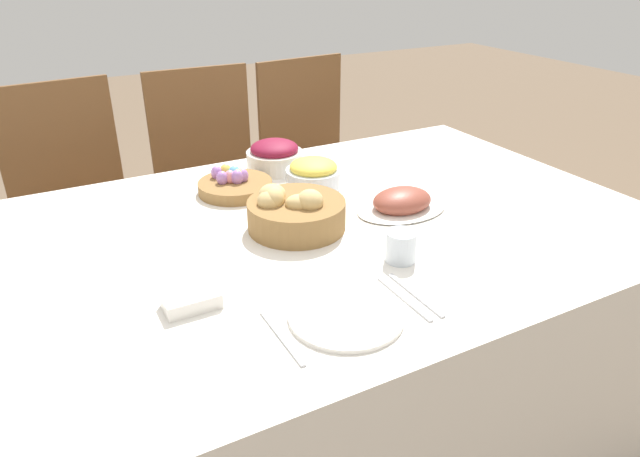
{
  "coord_description": "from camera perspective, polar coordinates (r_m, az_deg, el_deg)",
  "views": [
    {
      "loc": [
        -0.61,
        -1.21,
        1.4
      ],
      "look_at": [
        -0.01,
        -0.09,
        0.76
      ],
      "focal_mm": 32.0,
      "sensor_mm": 36.0,
      "label": 1
    }
  ],
  "objects": [
    {
      "name": "butter_dish",
      "position": [
        1.21,
        -12.76,
        -7.05
      ],
      "size": [
        0.11,
        0.07,
        0.03
      ],
      "color": "silver",
      "rests_on": "dining_table"
    },
    {
      "name": "ground_plane",
      "position": [
        1.95,
        -1.04,
        -19.41
      ],
      "size": [
        12.0,
        12.0,
        0.0
      ],
      "primitive_type": "plane",
      "color": "brown"
    },
    {
      "name": "bread_basket",
      "position": [
        1.49,
        -2.58,
        1.67
      ],
      "size": [
        0.26,
        0.26,
        0.12
      ],
      "color": "olive",
      "rests_on": "dining_table"
    },
    {
      "name": "egg_basket",
      "position": [
        1.75,
        -8.55,
        4.38
      ],
      "size": [
        0.22,
        0.22,
        0.08
      ],
      "color": "olive",
      "rests_on": "dining_table"
    },
    {
      "name": "beet_salad_bowl",
      "position": [
        1.91,
        -4.56,
        7.26
      ],
      "size": [
        0.19,
        0.19,
        0.1
      ],
      "color": "silver",
      "rests_on": "dining_table"
    },
    {
      "name": "chair_far_center",
      "position": [
        2.39,
        -10.6,
        4.42
      ],
      "size": [
        0.43,
        0.43,
        0.97
      ],
      "rotation": [
        0.0,
        0.0,
        -0.02
      ],
      "color": "brown",
      "rests_on": "ground"
    },
    {
      "name": "drinking_cup",
      "position": [
        1.36,
        8.09,
        -1.78
      ],
      "size": [
        0.07,
        0.07,
        0.07
      ],
      "color": "silver",
      "rests_on": "dining_table"
    },
    {
      "name": "knife",
      "position": [
        1.23,
        8.38,
        -6.92
      ],
      "size": [
        0.01,
        0.19,
        0.0
      ],
      "rotation": [
        0.0,
        0.0,
        0.0
      ],
      "color": "silver",
      "rests_on": "dining_table"
    },
    {
      "name": "dinner_plate",
      "position": [
        1.16,
        2.61,
        -8.71
      ],
      "size": [
        0.23,
        0.23,
        0.01
      ],
      "color": "silver",
      "rests_on": "dining_table"
    },
    {
      "name": "fork",
      "position": [
        1.11,
        -3.86,
        -10.81
      ],
      "size": [
        0.01,
        0.19,
        0.0
      ],
      "rotation": [
        0.0,
        0.0,
        0.0
      ],
      "color": "silver",
      "rests_on": "dining_table"
    },
    {
      "name": "ham_platter",
      "position": [
        1.62,
        8.19,
        2.58
      ],
      "size": [
        0.27,
        0.19,
        0.07
      ],
      "color": "silver",
      "rests_on": "dining_table"
    },
    {
      "name": "pineapple_bowl",
      "position": [
        1.76,
        -0.66,
        5.49
      ],
      "size": [
        0.17,
        0.17,
        0.09
      ],
      "color": "silver",
      "rests_on": "dining_table"
    },
    {
      "name": "chair_far_left",
      "position": [
        2.3,
        -22.99,
        1.83
      ],
      "size": [
        0.47,
        0.47,
        0.97
      ],
      "rotation": [
        0.0,
        0.0,
        0.12
      ],
      "color": "brown",
      "rests_on": "ground"
    },
    {
      "name": "spoon",
      "position": [
        1.24,
        9.51,
        -6.54
      ],
      "size": [
        0.01,
        0.19,
        0.0
      ],
      "rotation": [
        0.0,
        0.0,
        -0.0
      ],
      "color": "silver",
      "rests_on": "dining_table"
    },
    {
      "name": "dining_table",
      "position": [
        1.7,
        -1.14,
        -10.91
      ],
      "size": [
        1.89,
        1.19,
        0.72
      ],
      "color": "white",
      "rests_on": "ground"
    },
    {
      "name": "chair_far_right",
      "position": [
        2.55,
        -0.45,
        6.37
      ],
      "size": [
        0.46,
        0.46,
        0.97
      ],
      "rotation": [
        0.0,
        0.0,
        0.1
      ],
      "color": "brown",
      "rests_on": "ground"
    }
  ]
}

